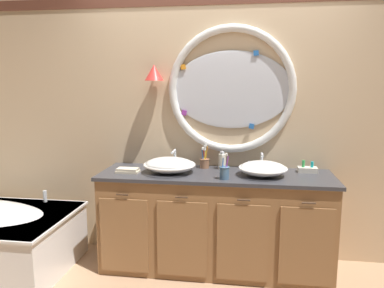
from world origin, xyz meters
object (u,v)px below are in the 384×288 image
Objects in this scene: toothbrush_holder_left at (204,162)px; toiletry_basket at (307,169)px; folded_hand_towel at (128,171)px; sink_basin_right at (263,168)px; soap_dispenser at (222,161)px; toothbrush_holder_right at (224,172)px; sink_basin_left at (170,165)px.

toothbrush_holder_left is 1.39× the size of toiletry_basket.
folded_hand_towel is 1.54m from toiletry_basket.
toothbrush_holder_left reaches higher than folded_hand_towel.
sink_basin_right is 2.43× the size of soap_dispenser.
toothbrush_holder_left reaches higher than toothbrush_holder_right.
sink_basin_left is 0.35m from toothbrush_holder_left.
toothbrush_holder_left is (-0.51, 0.21, -0.01)m from sink_basin_right.
toothbrush_holder_right is 1.31× the size of toiletry_basket.
toothbrush_holder_left is at bearing 157.18° from sink_basin_right.
toiletry_basket is at bearing 8.55° from sink_basin_left.
toiletry_basket is (1.52, 0.24, 0.01)m from folded_hand_towel.
soap_dispenser is at bearing 18.17° from folded_hand_towel.
sink_basin_right reaches higher than toiletry_basket.
soap_dispenser is (0.16, -0.02, 0.02)m from toothbrush_holder_left.
toothbrush_holder_right is at bearing -17.56° from sink_basin_left.
soap_dispenser is (-0.04, 0.35, 0.01)m from toothbrush_holder_right.
toothbrush_holder_right reaches higher than folded_hand_towel.
sink_basin_right is at bearing -29.68° from soap_dispenser.
toiletry_basket is (0.39, 0.18, -0.04)m from sink_basin_right.
sink_basin_right is 0.34m from toothbrush_holder_right.
sink_basin_right is at bearing 0.00° from sink_basin_left.
folded_hand_towel is at bearing -176.96° from sink_basin_right.
folded_hand_towel is (-1.14, -0.06, -0.04)m from sink_basin_right.
sink_basin_right is 1.14m from folded_hand_towel.
sink_basin_left is at bearing 162.44° from toothbrush_holder_right.
toiletry_basket is (0.73, -0.02, -0.05)m from soap_dispenser.
toiletry_basket is (0.69, 0.33, -0.03)m from toothbrush_holder_right.
sink_basin_left reaches higher than folded_hand_towel.
sink_basin_left is at bearing 9.72° from folded_hand_towel.
toiletry_basket is at bearing 25.23° from toothbrush_holder_right.
sink_basin_left is 2.12× the size of toothbrush_holder_right.
soap_dispenser reaches higher than toiletry_basket.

